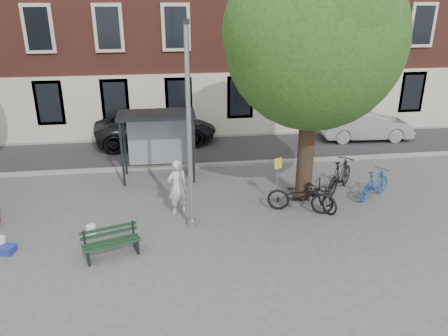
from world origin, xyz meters
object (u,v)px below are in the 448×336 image
bike_a (300,196)px  car_silver (365,125)px  notice_sign (278,172)px  painter (177,187)px  bike_d (340,175)px  bike_c (316,193)px  bike_b (375,183)px  lamppost (189,141)px  bench (111,244)px  car_dark (156,127)px  bus_shelter (168,130)px

bike_a → car_silver: bearing=-17.7°
notice_sign → painter: bearing=161.4°
bike_d → notice_sign: 2.64m
painter → bike_a: 4.03m
bike_c → bike_d: (1.27, 1.14, 0.10)m
bike_b → car_silver: size_ratio=0.40×
painter → bike_c: painter is taller
lamppost → bench: 3.58m
painter → car_dark: bearing=-107.8°
bike_b → car_dark: car_dark is taller
bike_c → car_dark: size_ratio=0.34×
bike_b → car_silver: bearing=-55.1°
bus_shelter → car_dark: (-0.54, 4.29, -1.13)m
lamppost → car_dark: (-1.15, 8.40, -1.99)m
bus_shelter → car_silver: size_ratio=0.64×
bike_a → bike_d: (1.90, 1.40, 0.05)m
bench → bike_c: size_ratio=0.83×
bike_c → car_dark: car_dark is taller
bus_shelter → bike_b: size_ratio=1.60×
bike_d → car_dark: car_dark is taller
bench → car_dark: bearing=66.1°
bus_shelter → car_silver: (9.65, 3.50, -1.19)m
bike_a → car_silver: (5.44, 7.07, 0.16)m
bike_c → car_dark: 9.32m
car_silver → lamppost: bearing=132.8°
painter → notice_sign: size_ratio=1.12×
painter → car_silver: painter is taller
bench → bike_b: 9.15m
bus_shelter → car_dark: bearing=97.1°
notice_sign → bike_d: bearing=-8.6°
bike_a → notice_sign: size_ratio=1.32×
bench → painter: bearing=33.3°
lamppost → car_silver: (9.04, 7.61, -2.06)m
bike_c → bike_d: size_ratio=0.95×
bench → bike_d: 8.44m
bench → car_silver: 14.42m
lamppost → bus_shelter: bearing=98.4°
painter → bike_a: bearing=149.7°
bike_a → bus_shelter: bearing=69.5°
bus_shelter → bench: bearing=-107.2°
bus_shelter → bike_b: (7.11, -2.87, -1.38)m
bus_shelter → notice_sign: bearing=-38.1°
bike_c → car_dark: bearing=100.5°
bike_b → bike_c: size_ratio=0.91×
painter → notice_sign: (3.38, 0.28, 0.22)m
bike_b → notice_sign: 3.55m
car_silver → notice_sign: notice_sign is taller
car_dark → bike_a: bearing=-154.5°
bus_shelter → car_dark: bus_shelter is taller
lamppost → painter: lamppost is taller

